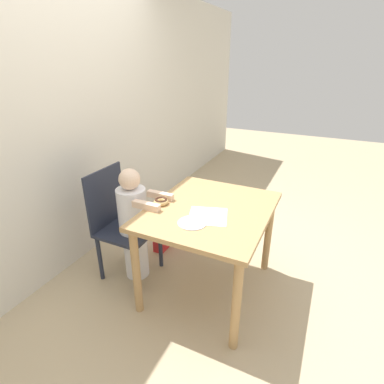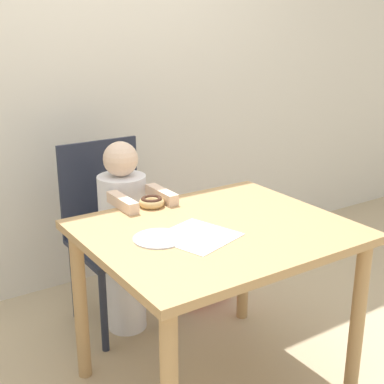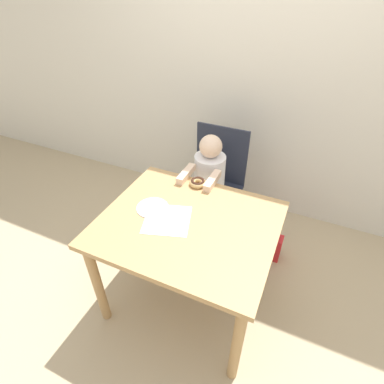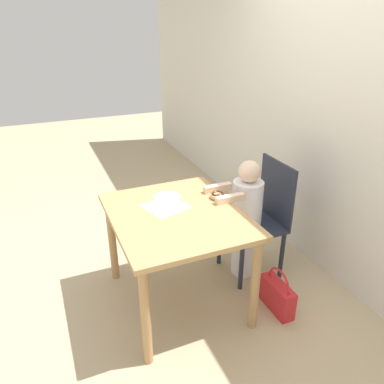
{
  "view_description": "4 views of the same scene",
  "coord_description": "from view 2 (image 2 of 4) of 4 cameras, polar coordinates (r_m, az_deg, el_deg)",
  "views": [
    {
      "loc": [
        -1.84,
        -0.73,
        1.77
      ],
      "look_at": [
        -0.03,
        0.13,
        0.87
      ],
      "focal_mm": 28.0,
      "sensor_mm": 36.0,
      "label": 1
    },
    {
      "loc": [
        -1.19,
        -1.61,
        1.55
      ],
      "look_at": [
        -0.03,
        0.13,
        0.87
      ],
      "focal_mm": 50.0,
      "sensor_mm": 36.0,
      "label": 2
    },
    {
      "loc": [
        0.55,
        -1.17,
        1.95
      ],
      "look_at": [
        -0.03,
        0.13,
        0.87
      ],
      "focal_mm": 28.0,
      "sensor_mm": 36.0,
      "label": 3
    },
    {
      "loc": [
        2.1,
        -0.79,
        1.96
      ],
      "look_at": [
        -0.03,
        0.13,
        0.87
      ],
      "focal_mm": 35.0,
      "sensor_mm": 36.0,
      "label": 4
    }
  ],
  "objects": [
    {
      "name": "wall_back",
      "position": [
        3.15,
        -11.5,
        12.26
      ],
      "size": [
        8.0,
        0.05,
        2.5
      ],
      "color": "silver",
      "rests_on": "ground_plane"
    },
    {
      "name": "chair",
      "position": [
        2.82,
        -8.46,
        -4.32
      ],
      "size": [
        0.44,
        0.44,
        0.95
      ],
      "color": "#232838",
      "rests_on": "ground_plane"
    },
    {
      "name": "handbag",
      "position": [
        3.08,
        1.29,
        -9.44
      ],
      "size": [
        0.31,
        0.1,
        0.35
      ],
      "color": "red",
      "rests_on": "ground_plane"
    },
    {
      "name": "ground_plane",
      "position": [
        2.53,
        2.4,
        -19.69
      ],
      "size": [
        12.0,
        12.0,
        0.0
      ],
      "primitive_type": "plane",
      "color": "tan"
    },
    {
      "name": "dining_table",
      "position": [
        2.2,
        2.61,
        -6.43
      ],
      "size": [
        1.03,
        0.87,
        0.75
      ],
      "color": "tan",
      "rests_on": "ground_plane"
    },
    {
      "name": "plate",
      "position": [
        2.05,
        -3.55,
        -4.96
      ],
      "size": [
        0.2,
        0.2,
        0.01
      ],
      "color": "silver",
      "rests_on": "dining_table"
    },
    {
      "name": "donut",
      "position": [
        2.39,
        -4.32,
        -1.03
      ],
      "size": [
        0.11,
        0.11,
        0.04
      ],
      "color": "#DBB270",
      "rests_on": "dining_table"
    },
    {
      "name": "napkin",
      "position": [
        2.07,
        0.53,
        -4.73
      ],
      "size": [
        0.33,
        0.33,
        0.0
      ],
      "color": "white",
      "rests_on": "dining_table"
    },
    {
      "name": "child_figure",
      "position": [
        2.69,
        -7.23,
        -4.92
      ],
      "size": [
        0.25,
        0.44,
        1.0
      ],
      "color": "white",
      "rests_on": "ground_plane"
    }
  ]
}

